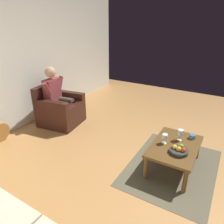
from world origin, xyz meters
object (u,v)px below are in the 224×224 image
object	(u,v)px
wine_glass_near	(180,133)
wine_glass_far	(165,137)
person_seated	(57,94)
fruit_bowl	(179,150)
candle_jar	(192,137)
armchair	(60,110)
coffee_table	(175,148)

from	to	relation	value
wine_glass_near	wine_glass_far	xyz separation A→B (m)	(0.20, -0.18, -0.02)
person_seated	fruit_bowl	distance (m)	2.69
candle_jar	armchair	bearing A→B (deg)	-88.85
fruit_bowl	candle_jar	size ratio (longest dim) A/B	2.72
person_seated	fruit_bowl	bearing A→B (deg)	72.77
person_seated	wine_glass_near	distance (m)	2.57
wine_glass_near	person_seated	bearing A→B (deg)	-92.12
coffee_table	armchair	bearing A→B (deg)	-96.07
wine_glass_near	armchair	bearing A→B (deg)	-92.20
fruit_bowl	candle_jar	world-z (taller)	fruit_bowl
coffee_table	wine_glass_near	distance (m)	0.25
armchair	coffee_table	xyz separation A→B (m)	(0.27, 2.53, 0.04)
person_seated	candle_jar	bearing A→B (deg)	83.25
wine_glass_near	wine_glass_far	distance (m)	0.27
armchair	fruit_bowl	world-z (taller)	armchair
armchair	wine_glass_far	world-z (taller)	armchair
person_seated	fruit_bowl	xyz separation A→B (m)	(0.43, 2.64, -0.22)
person_seated	candle_jar	xyz separation A→B (m)	(-0.06, 2.72, -0.23)
armchair	person_seated	bearing A→B (deg)	-90.00
coffee_table	person_seated	bearing A→B (deg)	-95.97
armchair	candle_jar	bearing A→B (deg)	83.21
person_seated	candle_jar	distance (m)	2.73
wine_glass_near	wine_glass_far	bearing A→B (deg)	-41.46
armchair	wine_glass_far	xyz separation A→B (m)	(0.30, 2.37, 0.20)
wine_glass_near	fruit_bowl	size ratio (longest dim) A/B	0.70
wine_glass_far	candle_jar	distance (m)	0.49
person_seated	candle_jar	size ratio (longest dim) A/B	12.92
candle_jar	person_seated	bearing A→B (deg)	-88.80
wine_glass_near	wine_glass_far	size ratio (longest dim) A/B	1.19
armchair	candle_jar	size ratio (longest dim) A/B	9.36
person_seated	candle_jar	world-z (taller)	person_seated
person_seated	wine_glass_far	world-z (taller)	person_seated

